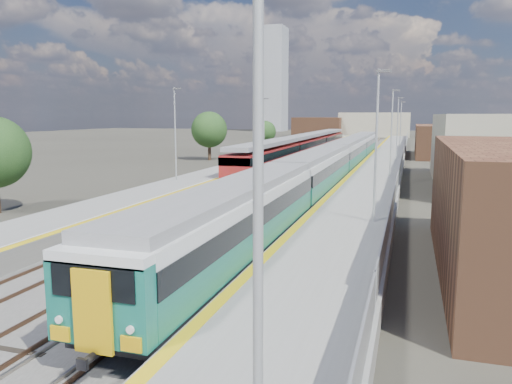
% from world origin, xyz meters
% --- Properties ---
extents(ground, '(320.00, 320.00, 0.00)m').
position_xyz_m(ground, '(0.00, 50.00, 0.00)').
color(ground, '#47443A').
rests_on(ground, ground).
extents(ballast_bed, '(10.50, 155.00, 0.06)m').
position_xyz_m(ballast_bed, '(-2.25, 52.50, 0.03)').
color(ballast_bed, '#565451').
rests_on(ballast_bed, ground).
extents(tracks, '(8.96, 160.00, 0.17)m').
position_xyz_m(tracks, '(-1.65, 54.18, 0.11)').
color(tracks, '#4C3323').
rests_on(tracks, ground).
extents(platform_right, '(4.70, 155.00, 8.52)m').
position_xyz_m(platform_right, '(5.28, 52.49, 0.54)').
color(platform_right, slate).
rests_on(platform_right, ground).
extents(platform_left, '(4.30, 155.00, 8.52)m').
position_xyz_m(platform_left, '(-9.05, 52.49, 0.52)').
color(platform_left, slate).
rests_on(platform_left, ground).
extents(buildings, '(72.00, 185.50, 40.00)m').
position_xyz_m(buildings, '(-18.12, 138.60, 10.70)').
color(buildings, brown).
rests_on(buildings, ground).
extents(green_train, '(2.71, 75.55, 2.98)m').
position_xyz_m(green_train, '(1.50, 43.75, 2.10)').
color(green_train, black).
rests_on(green_train, ground).
extents(red_train, '(2.82, 57.15, 3.56)m').
position_xyz_m(red_train, '(-5.50, 63.68, 2.10)').
color(red_train, black).
rests_on(red_train, ground).
extents(tree_b, '(5.02, 5.02, 6.80)m').
position_xyz_m(tree_b, '(-18.76, 61.96, 4.28)').
color(tree_b, '#382619').
rests_on(tree_b, ground).
extents(tree_c, '(3.90, 3.90, 5.28)m').
position_xyz_m(tree_c, '(-17.10, 84.53, 3.32)').
color(tree_c, '#382619').
rests_on(tree_c, ground).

